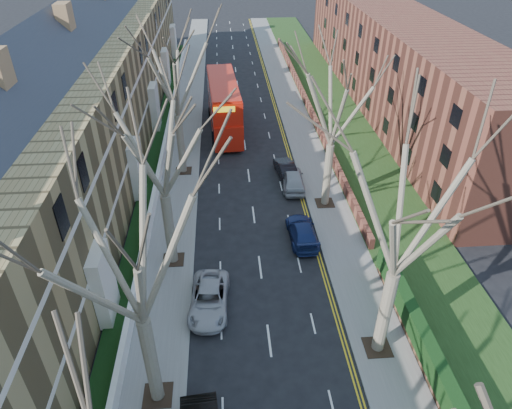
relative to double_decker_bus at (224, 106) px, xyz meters
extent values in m
cube|color=slate|center=(-4.10, 2.09, -2.42)|extent=(3.00, 102.00, 0.12)
cube|color=slate|center=(7.90, 2.09, -2.42)|extent=(3.00, 102.00, 0.12)
cube|color=olive|center=(-11.90, -5.91, 2.52)|extent=(9.00, 78.00, 10.00)
cube|color=#30323A|center=(-11.90, -5.91, 8.52)|extent=(4.67, 78.00, 4.67)
cube|color=silver|center=(-7.45, -5.91, 1.02)|extent=(0.12, 78.00, 0.35)
cube|color=silver|center=(-7.45, -5.91, 4.52)|extent=(0.12, 78.00, 0.35)
cube|color=brown|center=(19.40, 6.09, 2.52)|extent=(8.00, 54.00, 10.00)
cube|color=brown|center=(9.60, 6.09, -1.91)|extent=(0.35, 54.00, 0.90)
cube|color=white|center=(-5.75, -5.91, -1.86)|extent=(0.30, 78.00, 1.00)
cube|color=#1E3513|center=(12.40, 2.09, -2.33)|extent=(6.00, 102.00, 0.06)
cylinder|color=brown|center=(-3.80, -30.91, 0.26)|extent=(0.64, 0.64, 5.25)
cube|color=#2D2116|center=(-3.80, -30.91, -2.35)|extent=(1.40, 1.40, 0.05)
cylinder|color=brown|center=(-3.80, -20.91, 0.18)|extent=(0.64, 0.64, 5.07)
cube|color=#2D2116|center=(-3.80, -20.91, -2.35)|extent=(1.40, 1.40, 0.05)
cylinder|color=brown|center=(-3.80, -8.91, 0.26)|extent=(0.60, 0.60, 5.25)
cube|color=#2D2116|center=(-3.80, -8.91, -2.35)|extent=(1.40, 1.40, 0.05)
cylinder|color=brown|center=(7.60, -28.91, 0.26)|extent=(0.64, 0.64, 5.25)
cube|color=#2D2116|center=(7.60, -28.91, -2.35)|extent=(1.40, 1.40, 0.05)
cylinder|color=brown|center=(7.60, -14.91, 0.18)|extent=(0.60, 0.60, 5.07)
cube|color=#2D2116|center=(7.60, -14.91, -2.35)|extent=(1.40, 1.40, 0.05)
cube|color=red|center=(0.00, 0.00, -0.92)|extent=(3.45, 12.24, 2.42)
cube|color=red|center=(0.00, 0.00, 1.39)|extent=(3.41, 11.63, 2.20)
cube|color=black|center=(0.00, 0.00, -0.43)|extent=(3.41, 11.27, 0.99)
cube|color=black|center=(0.00, 0.00, 1.50)|extent=(3.40, 11.03, 0.99)
imported|color=#A9A8AE|center=(-1.36, -25.21, -1.82)|extent=(2.54, 4.90, 1.32)
imported|color=navy|center=(5.09, -19.17, -1.82)|extent=(1.96, 4.61, 1.33)
imported|color=#9B9DA4|center=(5.43, -12.13, -1.72)|extent=(1.97, 4.52, 1.52)
imported|color=black|center=(5.09, -10.06, -1.83)|extent=(1.83, 4.11, 1.31)
camera|label=1|loc=(-0.08, -44.37, 17.53)|focal=32.00mm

